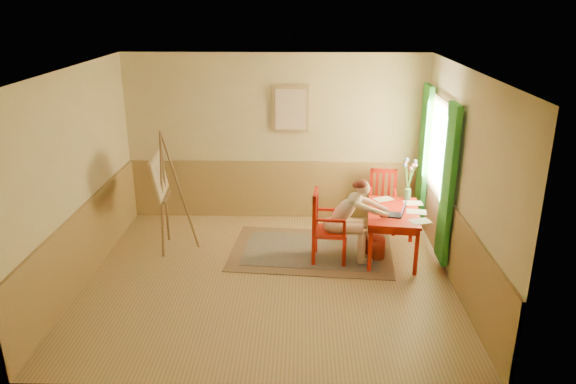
{
  "coord_description": "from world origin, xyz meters",
  "views": [
    {
      "loc": [
        0.44,
        -6.67,
        3.63
      ],
      "look_at": [
        0.25,
        0.55,
        1.05
      ],
      "focal_mm": 34.16,
      "sensor_mm": 36.0,
      "label": 1
    }
  ],
  "objects_px": {
    "chair_back": "(382,201)",
    "figure": "(350,217)",
    "easel": "(162,181)",
    "chair_left": "(326,226)",
    "laptop": "(395,213)",
    "table": "(393,216)"
  },
  "relations": [
    {
      "from": "chair_back",
      "to": "laptop",
      "type": "distance_m",
      "value": 1.23
    },
    {
      "from": "chair_left",
      "to": "chair_back",
      "type": "height_order",
      "value": "chair_left"
    },
    {
      "from": "chair_left",
      "to": "easel",
      "type": "distance_m",
      "value": 2.5
    },
    {
      "from": "table",
      "to": "figure",
      "type": "bearing_deg",
      "value": -165.27
    },
    {
      "from": "chair_left",
      "to": "easel",
      "type": "height_order",
      "value": "easel"
    },
    {
      "from": "easel",
      "to": "figure",
      "type": "bearing_deg",
      "value": -7.32
    },
    {
      "from": "table",
      "to": "laptop",
      "type": "height_order",
      "value": "laptop"
    },
    {
      "from": "chair_left",
      "to": "figure",
      "type": "relative_size",
      "value": 0.84
    },
    {
      "from": "table",
      "to": "figure",
      "type": "distance_m",
      "value": 0.67
    },
    {
      "from": "figure",
      "to": "laptop",
      "type": "bearing_deg",
      "value": -1.6
    },
    {
      "from": "table",
      "to": "easel",
      "type": "bearing_deg",
      "value": 176.93
    },
    {
      "from": "chair_back",
      "to": "laptop",
      "type": "height_order",
      "value": "chair_back"
    },
    {
      "from": "table",
      "to": "chair_left",
      "type": "xyz_separation_m",
      "value": [
        -0.97,
        -0.15,
        -0.1
      ]
    },
    {
      "from": "laptop",
      "to": "easel",
      "type": "relative_size",
      "value": 0.21
    },
    {
      "from": "laptop",
      "to": "easel",
      "type": "bearing_deg",
      "value": 173.75
    },
    {
      "from": "table",
      "to": "chair_back",
      "type": "relative_size",
      "value": 1.3
    },
    {
      "from": "chair_back",
      "to": "easel",
      "type": "bearing_deg",
      "value": -166.2
    },
    {
      "from": "chair_back",
      "to": "figure",
      "type": "bearing_deg",
      "value": -118.3
    },
    {
      "from": "table",
      "to": "chair_back",
      "type": "distance_m",
      "value": 1.02
    },
    {
      "from": "table",
      "to": "laptop",
      "type": "relative_size",
      "value": 3.32
    },
    {
      "from": "chair_left",
      "to": "easel",
      "type": "bearing_deg",
      "value": 172.11
    },
    {
      "from": "figure",
      "to": "chair_back",
      "type": "bearing_deg",
      "value": 61.7
    }
  ]
}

